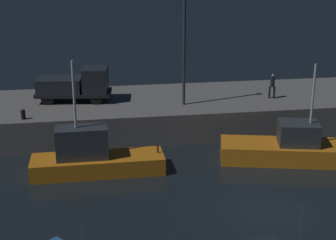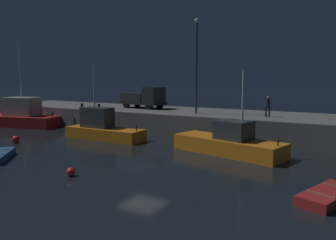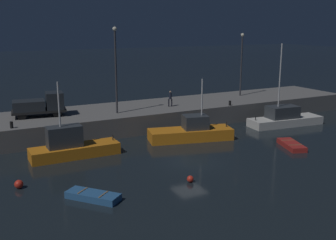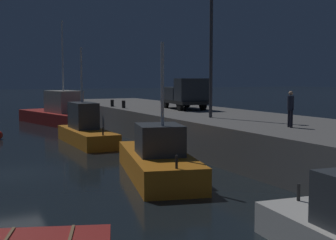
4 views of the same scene
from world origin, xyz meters
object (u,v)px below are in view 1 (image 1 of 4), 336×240
object	(u,v)px
fishing_trawler_green	(291,148)
utility_truck	(76,85)
lamp_post_west	(184,30)
bollard_central	(23,115)
dockworker	(272,85)
fishing_boat_blue	(93,157)

from	to	relation	value
fishing_trawler_green	utility_truck	world-z (taller)	fishing_trawler_green
lamp_post_west	utility_truck	world-z (taller)	lamp_post_west
fishing_trawler_green	lamp_post_west	world-z (taller)	lamp_post_west
lamp_post_west	bollard_central	distance (m)	11.66
fishing_trawler_green	dockworker	bearing A→B (deg)	80.19
utility_truck	bollard_central	bearing A→B (deg)	-131.18
utility_truck	bollard_central	world-z (taller)	utility_truck
dockworker	bollard_central	distance (m)	17.19
utility_truck	dockworker	xyz separation A→B (m)	(13.76, -1.55, -0.16)
lamp_post_west	utility_truck	distance (m)	8.48
fishing_boat_blue	fishing_trawler_green	distance (m)	11.74
fishing_boat_blue	fishing_trawler_green	world-z (taller)	fishing_boat_blue
fishing_trawler_green	dockworker	world-z (taller)	fishing_trawler_green
fishing_boat_blue	fishing_trawler_green	size ratio (longest dim) A/B	0.88
fishing_boat_blue	lamp_post_west	size ratio (longest dim) A/B	0.85
fishing_trawler_green	dockworker	xyz separation A→B (m)	(1.14, 6.57, 2.25)
dockworker	fishing_boat_blue	bearing A→B (deg)	-153.21
dockworker	utility_truck	bearing A→B (deg)	173.56
dockworker	bollard_central	xyz separation A→B (m)	(-17.04, -2.19, -0.71)
utility_truck	dockworker	distance (m)	13.85
utility_truck	dockworker	size ratio (longest dim) A/B	3.06
fishing_boat_blue	utility_truck	bearing A→B (deg)	96.28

